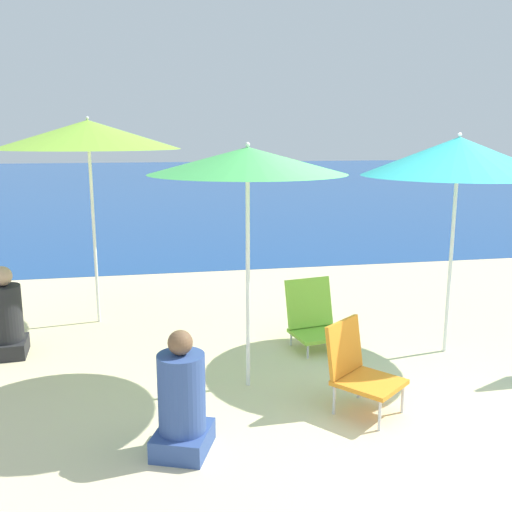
# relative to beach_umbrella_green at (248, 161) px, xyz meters

# --- Properties ---
(ground_plane) EXTENTS (60.00, 60.00, 0.00)m
(ground_plane) POSITION_rel_beach_umbrella_green_xyz_m (1.46, -0.71, -1.99)
(ground_plane) COLOR beige
(sea_water) EXTENTS (60.00, 40.00, 0.01)m
(sea_water) POSITION_rel_beach_umbrella_green_xyz_m (1.46, 24.41, -1.98)
(sea_water) COLOR #19478C
(sea_water) RESTS_ON ground
(beach_umbrella_green) EXTENTS (1.66, 1.66, 2.14)m
(beach_umbrella_green) POSITION_rel_beach_umbrella_green_xyz_m (0.00, 0.00, 0.00)
(beach_umbrella_green) COLOR white
(beach_umbrella_green) RESTS_ON ground
(beach_umbrella_lime) EXTENTS (2.07, 2.07, 2.40)m
(beach_umbrella_lime) POSITION_rel_beach_umbrella_green_xyz_m (-1.44, 2.10, 0.22)
(beach_umbrella_lime) COLOR white
(beach_umbrella_lime) RESTS_ON ground
(beach_umbrella_teal) EXTENTS (1.87, 1.87, 2.22)m
(beach_umbrella_teal) POSITION_rel_beach_umbrella_green_xyz_m (2.15, 0.42, 0.01)
(beach_umbrella_teal) COLOR white
(beach_umbrella_teal) RESTS_ON ground
(beach_chair_orange) EXTENTS (0.68, 0.69, 0.73)m
(beach_chair_orange) POSITION_rel_beach_umbrella_green_xyz_m (0.78, -0.62, -1.61)
(beach_chair_orange) COLOR silver
(beach_chair_orange) RESTS_ON ground
(beach_chair_lime) EXTENTS (0.61, 0.63, 0.70)m
(beach_chair_lime) POSITION_rel_beach_umbrella_green_xyz_m (0.86, 0.85, -1.68)
(beach_chair_lime) COLOR silver
(beach_chair_lime) RESTS_ON ground
(person_seated_near) EXTENTS (0.39, 0.45, 0.93)m
(person_seated_near) POSITION_rel_beach_umbrella_green_xyz_m (-2.27, 1.16, -1.60)
(person_seated_near) COLOR #262628
(person_seated_near) RESTS_ON ground
(person_seated_far) EXTENTS (0.50, 0.54, 0.90)m
(person_seated_far) POSITION_rel_beach_umbrella_green_xyz_m (-0.65, -0.98, -1.62)
(person_seated_far) COLOR #334C8C
(person_seated_far) RESTS_ON ground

